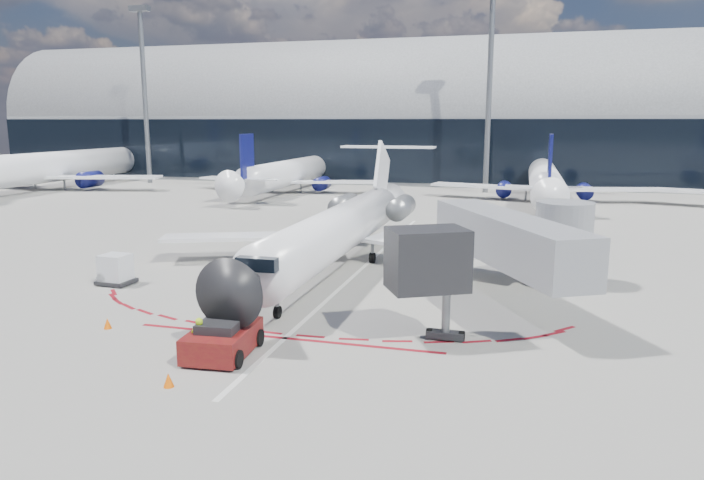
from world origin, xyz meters
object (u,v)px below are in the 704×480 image
(uld_container, at_px, (116,270))
(ramp_worker, at_px, (200,339))
(regional_jet, at_px, (343,227))
(pushback_tug, at_px, (222,339))

(uld_container, bearing_deg, ramp_worker, -38.34)
(regional_jet, relative_size, uld_container, 15.85)
(ramp_worker, bearing_deg, uld_container, -58.83)
(pushback_tug, distance_m, uld_container, 13.91)
(regional_jet, height_order, ramp_worker, regional_jet)
(regional_jet, height_order, pushback_tug, regional_jet)
(pushback_tug, height_order, uld_container, uld_container)
(pushback_tug, xyz_separation_m, ramp_worker, (-0.61, -0.72, 0.22))
(pushback_tug, bearing_deg, ramp_worker, -134.78)
(regional_jet, xyz_separation_m, uld_container, (-11.36, -7.82, -1.72))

